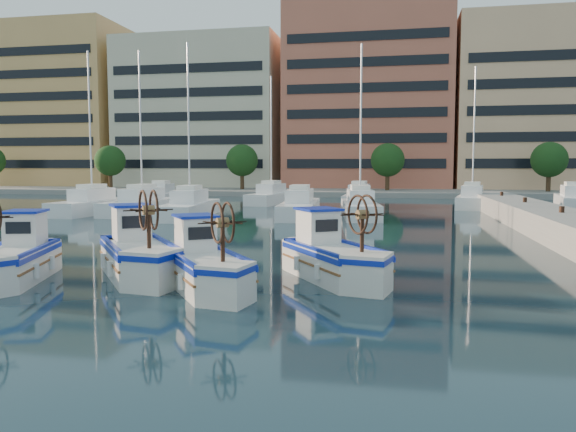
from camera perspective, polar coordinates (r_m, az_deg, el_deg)
The scene contains 7 objects.
ground at distance 15.97m, azimuth -8.73°, elevation -7.22°, with size 300.00×300.00×0.00m, color #18323F.
waterfront at distance 80.18m, azimuth 14.13°, elevation 10.39°, with size 180.00×40.00×25.60m.
yacht_marina at distance 43.60m, azimuth 1.01°, elevation 1.27°, with size 38.90×23.64×11.50m.
fishing_boat_a at distance 18.53m, azimuth -25.99°, elevation -3.76°, with size 2.78×4.23×2.56m.
fishing_boat_b at distance 17.92m, azimuth -15.03°, elevation -3.54°, with size 3.92×4.45×2.75m.
fishing_boat_c at distance 15.74m, azimuth -8.49°, elevation -4.83°, with size 3.55×4.09×2.52m.
fishing_boat_d at distance 16.96m, azimuth 4.48°, elevation -3.96°, with size 3.64×4.31×2.63m.
Camera 1 is at (5.35, -14.67, 3.36)m, focal length 35.00 mm.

